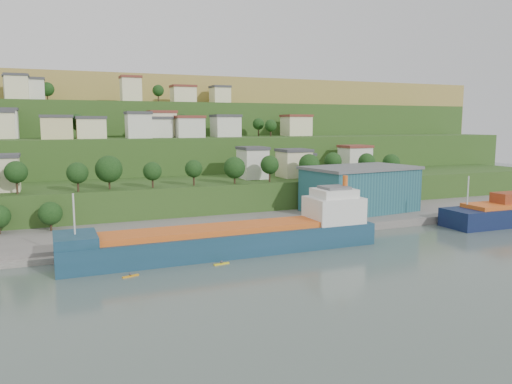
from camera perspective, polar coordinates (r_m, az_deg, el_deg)
ground at (r=98.79m, az=0.06°, el=-7.91°), size 500.00×500.00×0.00m
quay at (r=131.61m, az=3.42°, el=-3.94°), size 220.00×26.00×4.00m
hillside at (r=260.46m, az=-14.37°, el=1.69°), size 360.00×210.97×96.00m
cargo_ship_near at (r=104.60m, az=-2.26°, el=-5.49°), size 66.46×10.82×17.07m
warehouse at (r=145.05m, az=11.76°, el=0.39°), size 33.18×22.82×12.80m
dinghy at (r=109.17m, az=-25.22°, el=-6.28°), size 4.10×2.04×0.78m
kayak_orange at (r=91.86m, az=-14.16°, el=-9.24°), size 3.04×1.38×0.75m
kayak_yellow at (r=96.80m, az=-3.97°, el=-8.12°), size 3.19×0.95×0.79m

